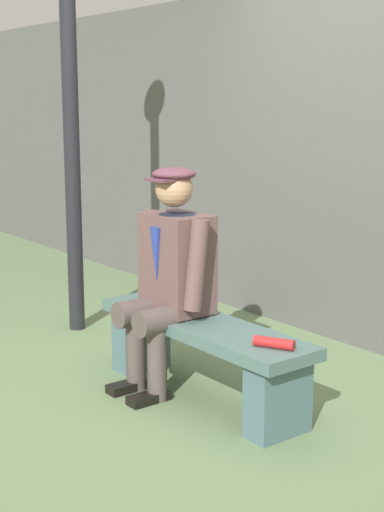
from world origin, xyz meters
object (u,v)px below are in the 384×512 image
object	(u,v)px
bench	(202,347)
seated_man	(170,272)
lamp_post	(69,62)
rolled_magazine	(274,343)

from	to	relation	value
bench	seated_man	distance (m)	0.45
bench	lamp_post	world-z (taller)	lamp_post
bench	seated_man	xyz separation A→B (m)	(0.23, 0.05, 0.39)
bench	rolled_magazine	size ratio (longest dim) A/B	7.28
seated_man	lamp_post	bearing A→B (deg)	-6.03
bench	lamp_post	distance (m)	2.25
seated_man	lamp_post	world-z (taller)	lamp_post
rolled_magazine	lamp_post	xyz separation A→B (m)	(2.17, -0.10, 1.42)
bench	rolled_magazine	distance (m)	0.61
seated_man	rolled_magazine	xyz separation A→B (m)	(-0.81, -0.04, -0.22)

